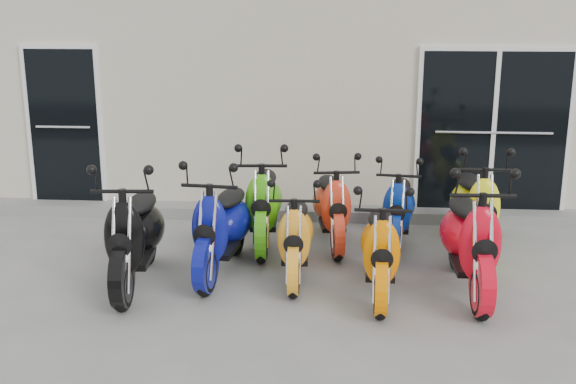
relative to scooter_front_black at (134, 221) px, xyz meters
name	(u,v)px	position (x,y,z in m)	size (l,w,h in m)	color
ground	(284,272)	(1.51, 0.46, -0.70)	(80.00, 80.00, 0.00)	gray
building	(307,75)	(1.51, 5.66, 0.90)	(14.00, 6.00, 3.20)	beige
front_step	(296,212)	(1.51, 2.48, -0.63)	(14.00, 0.40, 0.15)	gray
door_left	(64,122)	(-1.69, 2.63, 0.56)	(1.07, 0.08, 2.22)	black
door_right	(493,127)	(4.11, 2.63, 0.56)	(2.02, 0.08, 2.22)	black
scooter_front_black	(134,221)	(0.00, 0.00, 0.00)	(0.69, 1.90, 1.40)	black
scooter_front_blue	(221,214)	(0.84, 0.39, -0.03)	(0.66, 1.83, 1.35)	navy
scooter_front_orange_a	(295,225)	(1.64, 0.32, -0.11)	(0.59, 1.61, 1.19)	#FFA423
scooter_front_orange_b	(381,236)	(2.52, -0.07, -0.08)	(0.61, 1.68, 1.24)	#FF7F00
scooter_front_red	(471,226)	(3.42, 0.06, 0.01)	(0.70, 1.92, 1.42)	red
scooter_back_green	(264,192)	(1.19, 1.35, -0.03)	(0.66, 1.82, 1.34)	#45B312
scooter_back_red	(332,196)	(2.01, 1.43, -0.09)	(0.60, 1.66, 1.23)	red
scooter_back_blue	(399,198)	(2.81, 1.46, -0.11)	(0.58, 1.60, 1.19)	navy
scooter_back_yellow	(476,196)	(3.70, 1.36, -0.03)	(0.66, 1.81, 1.34)	#FBFF19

